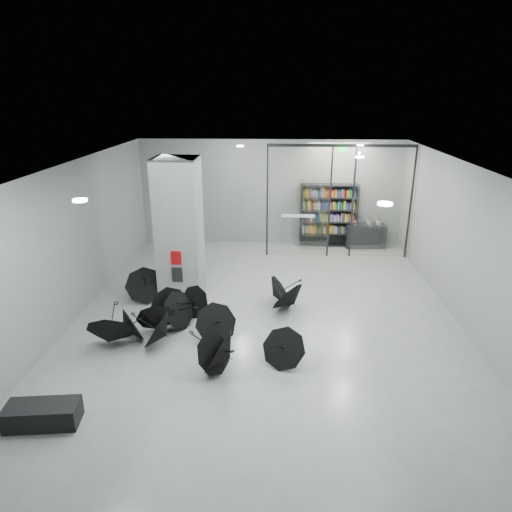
{
  "coord_description": "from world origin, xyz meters",
  "views": [
    {
      "loc": [
        0.28,
        -10.23,
        5.67
      ],
      "look_at": [
        -0.3,
        1.5,
        1.4
      ],
      "focal_mm": 31.89,
      "sensor_mm": 36.0,
      "label": 1
    }
  ],
  "objects_px": {
    "umbrella_cluster": "(195,322)",
    "bench": "(43,414)",
    "column": "(179,229)",
    "bookshelf": "(328,215)",
    "shop_counter": "(365,236)"
  },
  "relations": [
    {
      "from": "column",
      "to": "bookshelf",
      "type": "distance_m",
      "value": 6.74
    },
    {
      "from": "column",
      "to": "umbrella_cluster",
      "type": "relative_size",
      "value": 0.7
    },
    {
      "from": "column",
      "to": "bench",
      "type": "relative_size",
      "value": 3.12
    },
    {
      "from": "bench",
      "to": "bookshelf",
      "type": "relative_size",
      "value": 0.54
    },
    {
      "from": "column",
      "to": "shop_counter",
      "type": "relative_size",
      "value": 2.68
    },
    {
      "from": "shop_counter",
      "to": "umbrella_cluster",
      "type": "distance_m",
      "value": 8.77
    },
    {
      "from": "shop_counter",
      "to": "umbrella_cluster",
      "type": "bearing_deg",
      "value": -131.11
    },
    {
      "from": "bookshelf",
      "to": "umbrella_cluster",
      "type": "relative_size",
      "value": 0.42
    },
    {
      "from": "bench",
      "to": "shop_counter",
      "type": "bearing_deg",
      "value": 46.99
    },
    {
      "from": "bench",
      "to": "umbrella_cluster",
      "type": "xyz_separation_m",
      "value": [
        2.17,
        3.38,
        0.11
      ]
    },
    {
      "from": "bench",
      "to": "umbrella_cluster",
      "type": "height_order",
      "value": "umbrella_cluster"
    },
    {
      "from": "umbrella_cluster",
      "to": "bench",
      "type": "bearing_deg",
      "value": -122.65
    },
    {
      "from": "umbrella_cluster",
      "to": "bookshelf",
      "type": "bearing_deg",
      "value": 61.01
    },
    {
      "from": "bench",
      "to": "bookshelf",
      "type": "height_order",
      "value": "bookshelf"
    },
    {
      "from": "column",
      "to": "bookshelf",
      "type": "bearing_deg",
      "value": 45.18
    }
  ]
}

